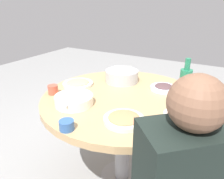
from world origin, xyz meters
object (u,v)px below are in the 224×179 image
(dish_noodles, at_px, (78,83))
(round_dining_table, at_px, (123,109))
(tea_cup_near, at_px, (67,125))
(tea_cup_far, at_px, (53,90))
(rice_bowl, at_px, (122,76))
(dish_eggplant, at_px, (164,87))
(dish_shrimp, at_px, (124,119))
(soup_bowl, at_px, (74,100))
(dish_stirfry, at_px, (181,115))
(green_bottle, at_px, (185,84))

(dish_noodles, bearing_deg, round_dining_table, 90.50)
(tea_cup_near, xyz_separation_m, tea_cup_far, (-0.31, -0.39, 0.01))
(round_dining_table, xyz_separation_m, dish_noodles, (0.00, -0.41, 0.12))
(rice_bowl, distance_m, dish_noodles, 0.37)
(dish_eggplant, height_order, tea_cup_near, tea_cup_near)
(tea_cup_far, bearing_deg, dish_shrimp, 81.30)
(soup_bowl, xyz_separation_m, dish_stirfry, (-0.17, 0.64, -0.01))
(dish_eggplant, xyz_separation_m, dish_shrimp, (0.57, -0.05, 0.00))
(dish_stirfry, relative_size, green_bottle, 0.67)
(dish_eggplant, xyz_separation_m, dish_noodles, (0.25, -0.62, -0.00))
(rice_bowl, relative_size, tea_cup_far, 3.75)
(green_bottle, height_order, tea_cup_far, green_bottle)
(round_dining_table, height_order, dish_noodles, dish_noodles)
(dish_eggplant, bearing_deg, green_bottle, 56.57)
(green_bottle, bearing_deg, tea_cup_near, -33.66)
(rice_bowl, xyz_separation_m, dish_eggplant, (0.00, 0.36, -0.03))
(dish_eggplant, distance_m, tea_cup_near, 0.83)
(dish_stirfry, relative_size, dish_shrimp, 0.85)
(round_dining_table, bearing_deg, dish_eggplant, 139.58)
(tea_cup_far, bearing_deg, dish_eggplant, 125.11)
(soup_bowl, distance_m, dish_stirfry, 0.66)
(dish_noodles, height_order, dish_shrimp, dish_shrimp)
(dish_eggplant, xyz_separation_m, tea_cup_near, (0.78, -0.28, 0.01))
(round_dining_table, distance_m, green_bottle, 0.46)
(tea_cup_near, height_order, tea_cup_far, tea_cup_far)
(rice_bowl, xyz_separation_m, tea_cup_near, (0.78, 0.08, -0.02))
(tea_cup_far, bearing_deg, dish_stirfry, 97.23)
(dish_stirfry, bearing_deg, dish_eggplant, -149.70)
(soup_bowl, bearing_deg, green_bottle, 124.96)
(round_dining_table, relative_size, dish_stirfry, 5.96)
(rice_bowl, relative_size, dish_noodles, 1.13)
(dish_eggplant, xyz_separation_m, green_bottle, (0.11, 0.17, 0.10))
(soup_bowl, distance_m, dish_eggplant, 0.68)
(rice_bowl, xyz_separation_m, soup_bowl, (0.53, -0.07, -0.02))
(tea_cup_near, bearing_deg, dish_shrimp, 133.62)
(soup_bowl, relative_size, green_bottle, 0.90)
(dish_eggplant, bearing_deg, dish_stirfry, 30.30)
(dish_shrimp, bearing_deg, round_dining_table, -153.06)
(round_dining_table, bearing_deg, rice_bowl, -150.27)
(dish_stirfry, bearing_deg, soup_bowl, -75.09)
(round_dining_table, height_order, soup_bowl, soup_bowl)
(rice_bowl, height_order, dish_eggplant, rice_bowl)
(dish_shrimp, distance_m, tea_cup_far, 0.63)
(soup_bowl, height_order, dish_stirfry, soup_bowl)
(rice_bowl, distance_m, green_bottle, 0.54)
(green_bottle, distance_m, tea_cup_near, 0.81)
(rice_bowl, bearing_deg, round_dining_table, 29.73)
(dish_stirfry, bearing_deg, rice_bowl, -122.56)
(green_bottle, relative_size, tea_cup_near, 3.66)
(round_dining_table, distance_m, dish_stirfry, 0.45)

